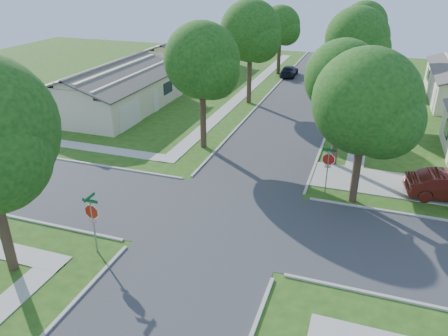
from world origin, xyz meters
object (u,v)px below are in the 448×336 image
tree_e_far (364,26)px  tree_ne_corner (367,107)px  tree_w_far (281,27)px  tree_e_mid (357,42)px  house_nw_far (187,58)px  tree_e_near (343,82)px  tree_w_near (203,64)px  car_curb_east (339,87)px  stop_sign_ne (328,161)px  stop_sign_sw (92,214)px  tree_w_mid (251,34)px  house_nw_near (113,93)px  car_curb_west (289,71)px

tree_e_far → tree_ne_corner: (1.61, -29.80, -0.39)m
tree_e_far → tree_w_far: size_ratio=1.09×
tree_e_mid → house_nw_far: tree_e_mid is taller
house_nw_far → tree_w_far: bearing=10.0°
tree_e_near → house_nw_far: tree_e_near is taller
tree_w_near → tree_ne_corner: tree_w_near is taller
car_curb_east → tree_e_near: bearing=-77.7°
tree_w_far → stop_sign_ne: bearing=-72.3°
stop_sign_sw → tree_e_near: (9.45, 13.71, 3.61)m
stop_sign_sw → tree_w_mid: (0.06, 25.71, 4.46)m
car_curb_east → house_nw_near: bearing=-140.0°
tree_w_mid → stop_sign_sw: bearing=-90.1°
tree_e_far → tree_w_near: tree_w_near is taller
tree_e_near → tree_e_mid: (0.01, 12.00, 0.61)m
stop_sign_sw → tree_e_mid: bearing=69.8°
house_nw_far → tree_w_mid: bearing=-44.1°
car_curb_west → house_nw_near: bearing=53.7°
tree_e_far → tree_w_mid: bearing=-125.9°
car_curb_west → stop_sign_sw: bearing=86.4°
stop_sign_sw → tree_e_far: (9.45, 38.71, 3.95)m
tree_e_far → car_curb_east: tree_e_far is taller
tree_w_mid → tree_ne_corner: tree_w_mid is taller
tree_e_far → house_nw_near: size_ratio=0.64×
tree_w_near → tree_w_far: (-0.01, 25.00, -0.61)m
tree_w_far → house_nw_near: (-11.34, -19.01, -3.99)m
tree_e_mid → tree_ne_corner: size_ratio=1.06×
stop_sign_sw → tree_e_mid: tree_e_mid is taller
stop_sign_sw → car_curb_west: 38.01m
tree_ne_corner → tree_e_far: bearing=93.1°
stop_sign_ne → house_nw_near: size_ratio=0.22×
tree_w_far → house_nw_near: 22.49m
tree_ne_corner → house_nw_near: tree_ne_corner is taller
stop_sign_sw → tree_w_far: tree_w_far is taller
tree_e_far → car_curb_west: tree_e_far is taller
tree_w_near → house_nw_near: (-11.35, 5.99, -4.60)m
house_nw_far → stop_sign_ne: bearing=-52.8°
stop_sign_ne → tree_w_near: tree_w_near is taller
tree_w_near → tree_w_far: size_ratio=1.12×
tree_e_near → car_curb_east: (-1.55, 18.25, -4.96)m
stop_sign_sw → house_nw_near: house_nw_near is taller
tree_e_far → house_nw_near: 28.49m
tree_ne_corner → stop_sign_ne: bearing=163.4°
tree_w_mid → car_curb_west: 13.66m
tree_e_near → tree_ne_corner: tree_ne_corner is taller
tree_e_mid → tree_w_far: bearing=125.9°
tree_w_far → house_nw_far: size_ratio=0.59×
tree_w_mid → house_nw_near: size_ratio=0.70×
tree_e_mid → car_curb_east: bearing=104.0°
tree_e_mid → car_curb_west: size_ratio=2.15×
tree_e_far → car_curb_east: size_ratio=2.16×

